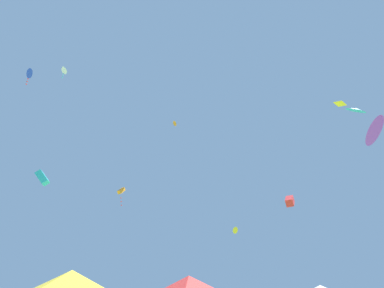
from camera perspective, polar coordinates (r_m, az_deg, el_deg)
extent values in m
pyramid|color=red|center=(13.79, -0.67, -27.80)|extent=(3.25, 3.25, 1.04)
pyramid|color=yellow|center=(13.70, -24.15, -24.99)|extent=(3.32, 3.32, 1.06)
cone|color=purple|center=(13.52, 33.42, 2.44)|extent=(1.63, 1.71, 1.06)
cone|color=yellow|center=(36.71, 8.93, -17.26)|extent=(0.95, 0.92, 0.81)
cone|color=white|center=(38.27, -24.95, 13.69)|extent=(1.21, 1.20, 0.68)
sphere|color=#2DB7CC|center=(37.78, -25.14, 13.08)|extent=(0.11, 0.11, 0.11)
sphere|color=#2DB7CC|center=(37.54, -25.21, 12.84)|extent=(0.11, 0.11, 0.11)
sphere|color=#2DB7CC|center=(37.31, -25.27, 12.60)|extent=(0.11, 0.11, 0.11)
sphere|color=#2DB7CC|center=(37.07, -25.33, 12.36)|extent=(0.11, 0.11, 0.11)
cone|color=#2DB7CC|center=(23.43, 30.92, 6.18)|extent=(1.73, 1.63, 1.03)
cube|color=orange|center=(26.42, -14.48, -9.38)|extent=(0.60, 0.86, 0.81)
sphere|color=red|center=(26.09, -14.54, -10.79)|extent=(0.11, 0.11, 0.11)
sphere|color=red|center=(25.91, -14.50, -11.50)|extent=(0.11, 0.11, 0.11)
sphere|color=red|center=(25.72, -14.45, -12.21)|extent=(0.11, 0.11, 0.11)
cone|color=orange|center=(31.01, -3.55, 4.29)|extent=(0.66, 0.74, 0.54)
cube|color=red|center=(23.27, 19.66, -11.09)|extent=(1.08, 1.55, 1.24)
cone|color=blue|center=(30.60, -30.59, 12.50)|extent=(1.12, 0.95, 0.91)
sphere|color=red|center=(30.03, -30.92, 11.53)|extent=(0.12, 0.12, 0.12)
sphere|color=red|center=(29.72, -31.04, 11.08)|extent=(0.12, 0.12, 0.12)
sphere|color=red|center=(29.40, -31.17, 10.61)|extent=(0.12, 0.12, 0.12)
cube|color=#2DB7CC|center=(25.25, -28.67, -6.17)|extent=(1.30, 0.67, 1.29)
pyramid|color=yellow|center=(30.78, 28.42, 7.42)|extent=(0.90, 0.65, 0.43)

